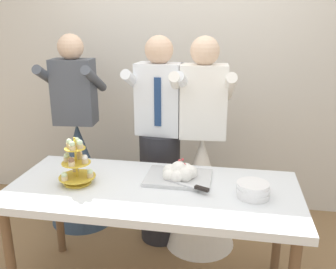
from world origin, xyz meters
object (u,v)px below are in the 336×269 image
(cupcake_stand, at_px, (76,165))
(person_bride, at_px, (201,177))
(person_guest, at_px, (79,160))
(main_cake_tray, at_px, (179,174))
(dessert_table, at_px, (153,198))
(plate_stack, at_px, (253,190))
(person_groom, at_px, (160,154))

(cupcake_stand, height_order, person_bride, person_bride)
(person_bride, bearing_deg, cupcake_stand, -138.18)
(person_bride, distance_m, person_guest, 1.10)
(main_cake_tray, height_order, person_bride, person_bride)
(cupcake_stand, xyz_separation_m, person_bride, (0.73, 0.65, -0.32))
(dessert_table, distance_m, cupcake_stand, 0.52)
(plate_stack, bearing_deg, person_guest, 150.20)
(person_guest, bearing_deg, person_groom, -11.71)
(dessert_table, relative_size, person_guest, 1.08)
(dessert_table, distance_m, person_bride, 0.69)
(dessert_table, xyz_separation_m, plate_stack, (0.60, -0.02, 0.12))
(dessert_table, bearing_deg, cupcake_stand, -177.05)
(plate_stack, xyz_separation_m, person_guest, (-1.44, 0.83, -0.24))
(dessert_table, height_order, person_bride, person_bride)
(main_cake_tray, xyz_separation_m, person_guest, (-0.99, 0.67, -0.24))
(main_cake_tray, xyz_separation_m, person_bride, (0.10, 0.49, -0.24))
(person_bride, bearing_deg, person_guest, 170.64)
(dessert_table, height_order, cupcake_stand, cupcake_stand)
(cupcake_stand, distance_m, person_groom, 0.80)
(cupcake_stand, height_order, person_groom, person_groom)
(person_groom, bearing_deg, person_guest, 168.29)
(person_guest, bearing_deg, dessert_table, -43.88)
(person_guest, bearing_deg, plate_stack, -29.80)
(cupcake_stand, height_order, plate_stack, cupcake_stand)
(person_groom, bearing_deg, dessert_table, -82.55)
(cupcake_stand, relative_size, person_bride, 0.18)
(cupcake_stand, relative_size, plate_stack, 1.57)
(cupcake_stand, relative_size, main_cake_tray, 0.72)
(plate_stack, height_order, person_guest, person_guest)
(main_cake_tray, bearing_deg, person_groom, 114.43)
(main_cake_tray, bearing_deg, plate_stack, -19.31)
(person_bride, bearing_deg, person_groom, 176.05)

